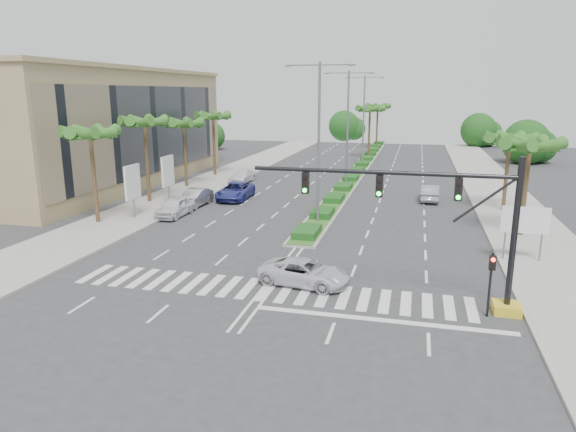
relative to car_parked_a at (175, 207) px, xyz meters
name	(u,v)px	position (x,y,z in m)	size (l,w,h in m)	color
ground	(266,290)	(11.80, -13.67, -0.78)	(160.00, 160.00, 0.00)	#333335
footpath_right	(516,217)	(27.00, 6.33, -0.70)	(6.00, 120.00, 0.15)	gray
footpath_left	(172,198)	(-3.40, 6.33, -0.70)	(6.00, 120.00, 0.15)	gray
median	(361,167)	(11.80, 31.33, -0.68)	(2.20, 75.00, 0.20)	gray
median_grass	(361,166)	(11.80, 31.33, -0.56)	(1.80, 75.00, 0.04)	#295E20
building	(104,129)	(-14.20, 12.33, 5.22)	(12.00, 36.00, 12.00)	tan
signal_gantry	(461,237)	(21.07, -13.67, 2.68)	(12.60, 1.20, 7.20)	gold
pedestrian_signal	(491,274)	(22.40, -14.35, 1.27)	(0.28, 0.36, 3.00)	black
direction_sign	(525,222)	(25.30, -5.68, 1.67)	(2.70, 0.11, 3.40)	slate
billboard_near	(132,183)	(-2.70, -1.67, 2.18)	(0.18, 2.10, 4.35)	slate
billboard_far	(168,171)	(-2.70, 4.33, 2.18)	(0.18, 2.10, 4.35)	slate
palm_left_near	(90,136)	(-4.70, -3.67, 5.91)	(4.57, 4.68, 7.55)	brown
palm_left_mid	(145,125)	(-4.70, 4.33, 6.30)	(4.57, 4.68, 7.95)	brown
palm_left_far	(184,126)	(-4.70, 12.33, 5.72)	(4.57, 4.68, 7.35)	brown
palm_left_end	(213,118)	(-4.70, 20.33, 6.10)	(4.57, 4.68, 7.75)	brown
palm_right_near	(530,148)	(26.30, 0.33, 5.43)	(4.57, 4.68, 7.05)	brown
palm_right_far	(510,142)	(26.30, 8.33, 5.14)	(4.57, 4.68, 6.75)	brown
palm_median_a	(370,111)	(11.80, 41.33, 6.39)	(4.57, 4.68, 8.05)	brown
palm_median_b	(378,108)	(11.80, 56.33, 6.39)	(4.57, 4.68, 8.05)	brown
streetlight_near	(319,135)	(11.80, 0.33, 6.03)	(5.10, 0.25, 12.00)	slate
streetlight_mid	(348,123)	(11.80, 16.33, 6.03)	(5.10, 0.25, 12.00)	slate
streetlight_far	(364,116)	(11.80, 32.33, 6.03)	(5.10, 0.25, 12.00)	slate
car_parked_a	(175,207)	(0.00, 0.00, 0.00)	(1.84, 4.57, 1.56)	silver
car_parked_b	(195,198)	(0.00, 3.88, -0.01)	(1.63, 4.66, 1.54)	#A2A2A7
car_parked_c	(235,191)	(2.46, 7.69, 0.02)	(2.65, 5.74, 1.59)	navy
car_parked_d	(242,176)	(0.00, 16.78, -0.09)	(1.92, 4.72, 1.37)	white
car_crossing	(304,272)	(13.52, -12.42, -0.11)	(2.22, 4.82, 1.34)	silver
car_right	(430,193)	(20.30, 11.44, -0.02)	(1.60, 4.58, 1.51)	#A7A6AB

